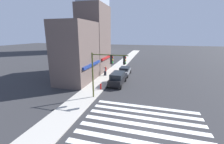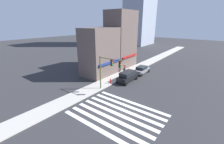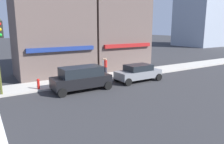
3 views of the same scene
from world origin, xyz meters
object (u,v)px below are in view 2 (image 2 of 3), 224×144
(pedestrian_white_shirt, at_px, (124,68))
(suv_black, at_px, (127,76))
(traffic_signal, at_px, (108,67))
(sedan_grey, at_px, (142,70))
(pedestrian_red_jacket, at_px, (125,68))
(fire_hydrant, at_px, (111,81))

(pedestrian_white_shirt, bearing_deg, suv_black, -16.56)
(traffic_signal, xyz_separation_m, sedan_grey, (11.52, -0.08, -3.26))
(traffic_signal, relative_size, pedestrian_red_jacket, 3.19)
(sedan_grey, bearing_deg, traffic_signal, 179.04)
(pedestrian_white_shirt, bearing_deg, fire_hydrant, -43.15)
(sedan_grey, bearing_deg, pedestrian_white_shirt, 116.57)
(sedan_grey, xyz_separation_m, fire_hydrant, (-8.82, 1.70, -0.23))
(pedestrian_white_shirt, relative_size, fire_hydrant, 2.10)
(pedestrian_red_jacket, bearing_deg, sedan_grey, 74.80)
(suv_black, bearing_deg, fire_hydrant, 150.74)
(sedan_grey, xyz_separation_m, pedestrian_white_shirt, (-1.78, 3.46, 0.23))
(sedan_grey, relative_size, fire_hydrant, 5.25)
(sedan_grey, relative_size, pedestrian_red_jacket, 2.50)
(pedestrian_red_jacket, bearing_deg, pedestrian_white_shirt, -99.43)
(traffic_signal, relative_size, pedestrian_white_shirt, 3.19)
(traffic_signal, height_order, pedestrian_red_jacket, traffic_signal)
(suv_black, relative_size, sedan_grey, 1.07)
(traffic_signal, height_order, pedestrian_white_shirt, traffic_signal)
(pedestrian_white_shirt, bearing_deg, traffic_signal, -38.03)
(traffic_signal, distance_m, pedestrian_white_shirt, 10.75)
(traffic_signal, xyz_separation_m, pedestrian_white_shirt, (9.74, 3.39, -3.03))
(suv_black, height_order, pedestrian_red_jacket, suv_black)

